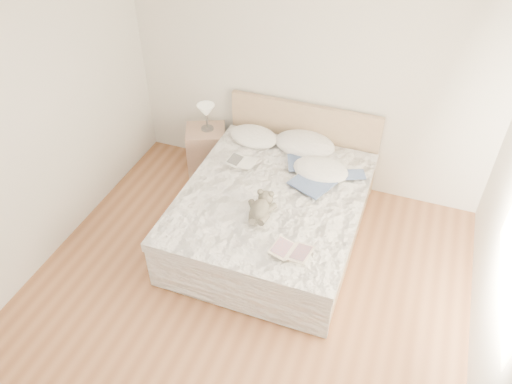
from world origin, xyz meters
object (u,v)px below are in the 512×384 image
at_px(childrens_book, 291,251).
at_px(nightstand, 207,150).
at_px(bed, 274,210).
at_px(teddy_bear, 260,215).
at_px(table_lamp, 206,112).
at_px(photo_book, 242,162).

bearing_deg(childrens_book, nightstand, 144.26).
xyz_separation_m(bed, nightstand, (-1.12, 0.77, -0.03)).
relative_size(nightstand, teddy_bear, 1.70).
bearing_deg(teddy_bear, bed, 84.06).
height_order(childrens_book, teddy_bear, teddy_bear).
distance_m(table_lamp, photo_book, 0.86).
xyz_separation_m(table_lamp, photo_book, (0.65, -0.55, -0.16)).
bearing_deg(bed, table_lamp, 144.11).
bearing_deg(teddy_bear, photo_book, 115.72).
height_order(nightstand, teddy_bear, teddy_bear).
distance_m(table_lamp, teddy_bear, 1.68).
xyz_separation_m(nightstand, childrens_book, (1.52, -1.55, 0.35)).
xyz_separation_m(bed, table_lamp, (-1.10, 0.79, 0.48)).
bearing_deg(nightstand, bed, -34.62).
xyz_separation_m(table_lamp, teddy_bear, (1.11, -1.26, -0.14)).
height_order(table_lamp, childrens_book, table_lamp).
distance_m(bed, photo_book, 0.61).
relative_size(bed, teddy_bear, 6.50).
bearing_deg(table_lamp, teddy_bear, -48.76).
bearing_deg(nightstand, table_lamp, 55.85).
bearing_deg(childrens_book, teddy_bear, 151.85).
distance_m(bed, nightstand, 1.36).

